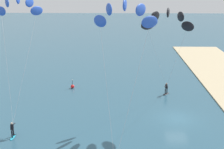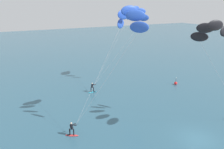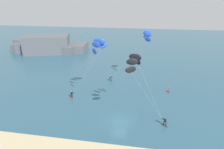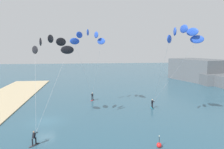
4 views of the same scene
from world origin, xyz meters
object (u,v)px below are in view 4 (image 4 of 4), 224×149
at_px(kitesurfer_mid_water, 88,40).
at_px(marker_buoy, 159,145).
at_px(kitesurfer_far_out, 182,38).
at_px(kitesurfer_nearshore, 50,47).

height_order(kitesurfer_mid_water, marker_buoy, kitesurfer_mid_water).
bearing_deg(kitesurfer_far_out, marker_buoy, -38.60).
distance_m(kitesurfer_nearshore, kitesurfer_far_out, 17.69).
relative_size(kitesurfer_mid_water, marker_buoy, 10.16).
bearing_deg(kitesurfer_nearshore, kitesurfer_far_out, 85.10).
distance_m(kitesurfer_mid_water, marker_buoy, 21.01).
bearing_deg(marker_buoy, kitesurfer_nearshore, -122.13).
xyz_separation_m(kitesurfer_nearshore, marker_buoy, (7.86, 12.51, -10.63)).
distance_m(kitesurfer_nearshore, kitesurfer_mid_water, 9.35).
bearing_deg(kitesurfer_nearshore, marker_buoy, 57.87).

